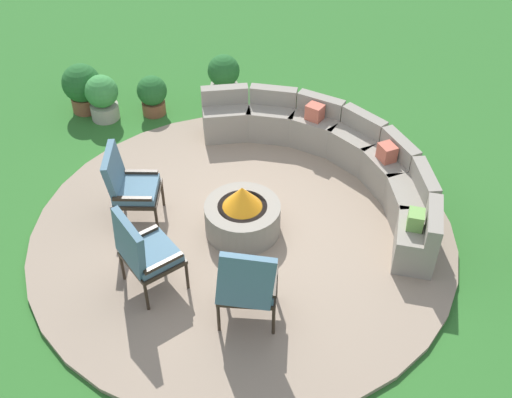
{
  "coord_description": "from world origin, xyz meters",
  "views": [
    {
      "loc": [
        4.5,
        -3.13,
        5.27
      ],
      "look_at": [
        0.0,
        0.2,
        0.45
      ],
      "focal_mm": 43.52,
      "sensor_mm": 36.0,
      "label": 1
    }
  ],
  "objects_px": {
    "curved_stone_bench": "(337,156)",
    "potted_plant_0": "(224,77)",
    "lounge_chair_front_right": "(143,251)",
    "lounge_chair_front_left": "(129,185)",
    "potted_plant_1": "(152,94)",
    "lounge_chair_back_left": "(247,284)",
    "potted_plant_4": "(82,86)",
    "potted_plant_2": "(102,97)",
    "fire_pit": "(243,214)"
  },
  "relations": [
    {
      "from": "fire_pit",
      "to": "lounge_chair_front_right",
      "type": "height_order",
      "value": "lounge_chair_front_right"
    },
    {
      "from": "lounge_chair_front_left",
      "to": "potted_plant_1",
      "type": "height_order",
      "value": "lounge_chair_front_left"
    },
    {
      "from": "fire_pit",
      "to": "potted_plant_1",
      "type": "bearing_deg",
      "value": 171.29
    },
    {
      "from": "potted_plant_0",
      "to": "curved_stone_bench",
      "type": "bearing_deg",
      "value": 1.8
    },
    {
      "from": "lounge_chair_front_right",
      "to": "lounge_chair_back_left",
      "type": "relative_size",
      "value": 1.03
    },
    {
      "from": "curved_stone_bench",
      "to": "potted_plant_2",
      "type": "relative_size",
      "value": 5.68
    },
    {
      "from": "lounge_chair_front_right",
      "to": "potted_plant_0",
      "type": "height_order",
      "value": "lounge_chair_front_right"
    },
    {
      "from": "curved_stone_bench",
      "to": "potted_plant_4",
      "type": "xyz_separation_m",
      "value": [
        -3.56,
        -1.99,
        0.06
      ]
    },
    {
      "from": "fire_pit",
      "to": "curved_stone_bench",
      "type": "xyz_separation_m",
      "value": [
        -0.16,
        1.64,
        0.05
      ]
    },
    {
      "from": "curved_stone_bench",
      "to": "lounge_chair_back_left",
      "type": "bearing_deg",
      "value": -61.54
    },
    {
      "from": "fire_pit",
      "to": "potted_plant_0",
      "type": "height_order",
      "value": "potted_plant_0"
    },
    {
      "from": "lounge_chair_front_left",
      "to": "potted_plant_4",
      "type": "distance_m",
      "value": 2.83
    },
    {
      "from": "lounge_chair_back_left",
      "to": "potted_plant_2",
      "type": "relative_size",
      "value": 1.5
    },
    {
      "from": "lounge_chair_front_left",
      "to": "potted_plant_1",
      "type": "xyz_separation_m",
      "value": [
        -2.04,
        1.43,
        -0.27
      ]
    },
    {
      "from": "potted_plant_4",
      "to": "lounge_chair_front_left",
      "type": "bearing_deg",
      "value": -12.74
    },
    {
      "from": "potted_plant_0",
      "to": "potted_plant_1",
      "type": "distance_m",
      "value": 1.15
    },
    {
      "from": "lounge_chair_back_left",
      "to": "potted_plant_4",
      "type": "relative_size",
      "value": 1.39
    },
    {
      "from": "fire_pit",
      "to": "potted_plant_2",
      "type": "height_order",
      "value": "fire_pit"
    },
    {
      "from": "lounge_chair_back_left",
      "to": "potted_plant_4",
      "type": "xyz_separation_m",
      "value": [
        -4.86,
        0.41,
        -0.2
      ]
    },
    {
      "from": "lounge_chair_front_right",
      "to": "potted_plant_1",
      "type": "xyz_separation_m",
      "value": [
        -3.14,
        1.83,
        -0.28
      ]
    },
    {
      "from": "potted_plant_4",
      "to": "potted_plant_0",
      "type": "bearing_deg",
      "value": 61.77
    },
    {
      "from": "lounge_chair_front_left",
      "to": "potted_plant_4",
      "type": "height_order",
      "value": "lounge_chair_front_left"
    },
    {
      "from": "lounge_chair_front_right",
      "to": "potted_plant_2",
      "type": "relative_size",
      "value": 1.54
    },
    {
      "from": "fire_pit",
      "to": "lounge_chair_front_left",
      "type": "xyz_separation_m",
      "value": [
        -0.97,
        -0.97,
        0.29
      ]
    },
    {
      "from": "fire_pit",
      "to": "potted_plant_2",
      "type": "xyz_separation_m",
      "value": [
        -3.33,
        -0.21,
        0.06
      ]
    },
    {
      "from": "curved_stone_bench",
      "to": "potted_plant_0",
      "type": "distance_m",
      "value": 2.54
    },
    {
      "from": "curved_stone_bench",
      "to": "lounge_chair_front_right",
      "type": "height_order",
      "value": "lounge_chair_front_right"
    },
    {
      "from": "potted_plant_0",
      "to": "lounge_chair_front_right",
      "type": "bearing_deg",
      "value": -46.06
    },
    {
      "from": "lounge_chair_front_left",
      "to": "potted_plant_0",
      "type": "relative_size",
      "value": 1.38
    },
    {
      "from": "lounge_chair_front_left",
      "to": "potted_plant_0",
      "type": "xyz_separation_m",
      "value": [
        -1.73,
        2.53,
        -0.2
      ]
    },
    {
      "from": "lounge_chair_front_left",
      "to": "lounge_chair_front_right",
      "type": "height_order",
      "value": "lounge_chair_front_right"
    },
    {
      "from": "fire_pit",
      "to": "potted_plant_4",
      "type": "bearing_deg",
      "value": -174.67
    },
    {
      "from": "fire_pit",
      "to": "potted_plant_4",
      "type": "height_order",
      "value": "potted_plant_4"
    },
    {
      "from": "lounge_chair_front_left",
      "to": "potted_plant_4",
      "type": "bearing_deg",
      "value": -155.38
    },
    {
      "from": "lounge_chair_front_left",
      "to": "lounge_chair_back_left",
      "type": "relative_size",
      "value": 0.98
    },
    {
      "from": "potted_plant_2",
      "to": "potted_plant_4",
      "type": "distance_m",
      "value": 0.41
    },
    {
      "from": "lounge_chair_front_left",
      "to": "curved_stone_bench",
      "type": "bearing_deg",
      "value": 110.18
    },
    {
      "from": "fire_pit",
      "to": "potted_plant_1",
      "type": "distance_m",
      "value": 3.04
    },
    {
      "from": "fire_pit",
      "to": "potted_plant_2",
      "type": "bearing_deg",
      "value": -176.47
    },
    {
      "from": "lounge_chair_front_right",
      "to": "curved_stone_bench",
      "type": "bearing_deg",
      "value": 94.94
    },
    {
      "from": "curved_stone_bench",
      "to": "potted_plant_2",
      "type": "xyz_separation_m",
      "value": [
        -3.17,
        -1.85,
        0.02
      ]
    },
    {
      "from": "fire_pit",
      "to": "lounge_chair_front_left",
      "type": "distance_m",
      "value": 1.4
    },
    {
      "from": "fire_pit",
      "to": "lounge_chair_front_right",
      "type": "distance_m",
      "value": 1.41
    },
    {
      "from": "lounge_chair_front_left",
      "to": "potted_plant_2",
      "type": "height_order",
      "value": "lounge_chair_front_left"
    },
    {
      "from": "potted_plant_0",
      "to": "potted_plant_4",
      "type": "relative_size",
      "value": 0.99
    },
    {
      "from": "lounge_chair_front_left",
      "to": "potted_plant_0",
      "type": "distance_m",
      "value": 3.07
    },
    {
      "from": "lounge_chair_front_left",
      "to": "potted_plant_1",
      "type": "distance_m",
      "value": 2.51
    },
    {
      "from": "curved_stone_bench",
      "to": "lounge_chair_front_left",
      "type": "distance_m",
      "value": 2.75
    },
    {
      "from": "potted_plant_1",
      "to": "lounge_chair_back_left",
      "type": "bearing_deg",
      "value": -16.32
    },
    {
      "from": "curved_stone_bench",
      "to": "potted_plant_0",
      "type": "xyz_separation_m",
      "value": [
        -2.53,
        -0.08,
        0.05
      ]
    }
  ]
}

